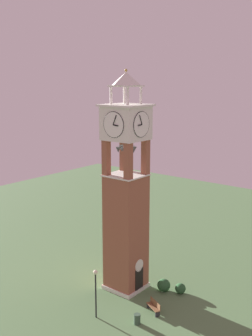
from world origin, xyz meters
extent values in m
plane|color=#517547|center=(0.00, 0.00, 0.00)|extent=(80.00, 80.00, 0.00)
cube|color=#93543D|center=(0.00, 0.00, 5.16)|extent=(2.91, 2.91, 10.32)
cube|color=silver|center=(0.00, 0.00, 0.17)|extent=(3.11, 3.11, 0.35)
cube|color=black|center=(0.00, -1.47, 1.15)|extent=(1.10, 0.04, 2.20)
cylinder|color=silver|center=(0.00, -1.47, 2.55)|extent=(1.10, 0.04, 1.10)
cube|color=#93543D|center=(-1.18, -1.18, 11.86)|extent=(0.56, 0.56, 3.08)
cube|color=#93543D|center=(1.18, -1.18, 11.86)|extent=(0.56, 0.56, 3.08)
cube|color=#93543D|center=(-1.18, 1.18, 11.86)|extent=(0.56, 0.56, 3.08)
cube|color=#93543D|center=(1.18, 1.18, 11.86)|extent=(0.56, 0.56, 3.08)
cube|color=silver|center=(0.00, 0.00, 10.38)|extent=(3.07, 3.07, 0.12)
cone|color=#4C4C51|center=(0.65, -0.10, 12.57)|extent=(0.57, 0.57, 0.43)
cone|color=#4C4C51|center=(0.22, 0.62, 12.57)|extent=(0.57, 0.57, 0.54)
cone|color=#4C4C51|center=(-0.48, 0.45, 12.57)|extent=(0.46, 0.46, 0.48)
cone|color=#4C4C51|center=(-0.58, -0.31, 12.57)|extent=(0.58, 0.58, 0.54)
cone|color=#4C4C51|center=(0.25, -0.61, 12.57)|extent=(0.53, 0.53, 0.51)
cube|color=silver|center=(0.00, 0.00, 14.78)|extent=(3.15, 3.15, 2.78)
cylinder|color=white|center=(0.00, -1.60, 14.78)|extent=(2.11, 0.05, 2.11)
torus|color=black|center=(0.00, -1.60, 14.78)|extent=(2.13, 0.06, 2.13)
cube|color=black|center=(-0.26, -1.66, 14.76)|extent=(0.53, 0.03, 0.14)
cube|color=black|center=(-0.17, -1.66, 15.17)|extent=(0.39, 0.03, 0.80)
cylinder|color=white|center=(0.00, 1.60, 14.78)|extent=(2.11, 0.05, 2.11)
torus|color=black|center=(0.00, 1.60, 14.78)|extent=(2.13, 0.06, 2.13)
cube|color=black|center=(-0.26, 1.66, 14.76)|extent=(0.53, 0.03, 0.14)
cube|color=black|center=(-0.17, 1.66, 15.17)|extent=(0.39, 0.03, 0.80)
cylinder|color=white|center=(-1.60, 0.00, 14.78)|extent=(0.05, 2.11, 2.11)
torus|color=black|center=(-1.60, 0.00, 14.78)|extent=(0.06, 2.13, 2.13)
cube|color=black|center=(-1.66, -0.26, 14.76)|extent=(0.03, 0.53, 0.14)
cube|color=black|center=(-1.66, -0.17, 15.17)|extent=(0.03, 0.39, 0.80)
cylinder|color=white|center=(1.60, 0.00, 14.78)|extent=(0.05, 2.11, 2.11)
torus|color=black|center=(1.60, 0.00, 14.78)|extent=(0.06, 2.13, 2.13)
cube|color=black|center=(1.66, -0.26, 14.76)|extent=(0.03, 0.53, 0.14)
cube|color=black|center=(1.66, -0.17, 15.17)|extent=(0.03, 0.39, 0.80)
cube|color=silver|center=(0.00, 0.00, 16.25)|extent=(3.51, 3.51, 0.16)
cylinder|color=silver|center=(-0.87, -0.87, 17.04)|extent=(0.22, 0.22, 1.41)
cylinder|color=silver|center=(0.87, -0.87, 17.04)|extent=(0.22, 0.22, 1.41)
cylinder|color=silver|center=(-0.87, 0.87, 17.04)|extent=(0.22, 0.22, 1.41)
cylinder|color=silver|center=(0.87, 0.87, 17.04)|extent=(0.22, 0.22, 1.41)
cube|color=silver|center=(0.00, 0.00, 17.80)|extent=(2.17, 2.17, 0.12)
pyramid|color=silver|center=(0.00, 0.00, 18.39)|extent=(2.17, 2.17, 1.06)
sphere|color=#B79338|center=(0.00, 0.00, 19.04)|extent=(0.24, 0.24, 0.24)
cube|color=brown|center=(-1.81, -4.26, 0.45)|extent=(1.11, 1.63, 0.06)
cube|color=brown|center=(-1.64, -4.34, 0.73)|extent=(0.77, 1.45, 0.44)
cube|color=#2D2D33|center=(-2.14, -4.90, 0.21)|extent=(0.39, 0.25, 0.42)
cube|color=#2D2D33|center=(-1.49, -3.61, 0.21)|extent=(0.39, 0.25, 0.42)
cylinder|color=black|center=(-5.25, -1.19, 1.82)|extent=(0.12, 0.12, 3.65)
sphere|color=#F9EFCC|center=(-5.25, -1.19, 3.83)|extent=(0.36, 0.36, 0.36)
cylinder|color=#38513D|center=(-3.94, -4.25, 0.40)|extent=(0.52, 0.52, 0.80)
ellipsoid|color=#28562D|center=(1.60, -2.99, 0.54)|extent=(1.16, 1.16, 1.09)
ellipsoid|color=#28562D|center=(2.16, -4.36, 0.45)|extent=(0.93, 0.93, 0.90)
camera|label=1|loc=(-27.03, -21.66, 18.38)|focal=44.86mm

